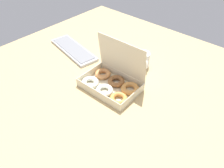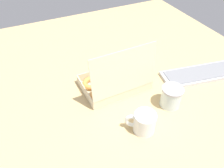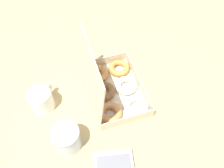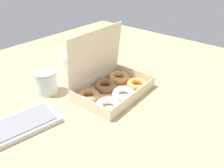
{
  "view_description": "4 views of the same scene",
  "coord_description": "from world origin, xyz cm",
  "px_view_note": "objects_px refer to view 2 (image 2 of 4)",
  "views": [
    {
      "loc": [
        65.14,
        -68.1,
        83.61
      ],
      "look_at": [
        3.55,
        1.06,
        4.6
      ],
      "focal_mm": 35.0,
      "sensor_mm": 36.0,
      "label": 1
    },
    {
      "loc": [
        38.24,
        77.8,
        76.47
      ],
      "look_at": [
        3.72,
        4.04,
        3.94
      ],
      "focal_mm": 35.0,
      "sensor_mm": 36.0,
      "label": 2
    },
    {
      "loc": [
        -49.84,
        17.72,
        78.21
      ],
      "look_at": [
        3.8,
        2.52,
        2.38
      ],
      "focal_mm": 35.0,
      "sensor_mm": 36.0,
      "label": 3
    },
    {
      "loc": [
        -60.73,
        -49.84,
        52.27
      ],
      "look_at": [
        3.45,
        4.71,
        2.67
      ],
      "focal_mm": 35.0,
      "sensor_mm": 36.0,
      "label": 4
    }
  ],
  "objects_px": {
    "donut_box": "(115,82)",
    "coffee_mug": "(144,122)",
    "glass_jar": "(171,97)",
    "keyboard": "(200,74)"
  },
  "relations": [
    {
      "from": "donut_box",
      "to": "coffee_mug",
      "type": "xyz_separation_m",
      "value": [
        0.01,
        0.29,
        0.01
      ]
    },
    {
      "from": "donut_box",
      "to": "keyboard",
      "type": "relative_size",
      "value": 0.79
    },
    {
      "from": "donut_box",
      "to": "coffee_mug",
      "type": "distance_m",
      "value": 0.29
    },
    {
      "from": "donut_box",
      "to": "glass_jar",
      "type": "xyz_separation_m",
      "value": [
        -0.18,
        0.22,
        0.02
      ]
    },
    {
      "from": "donut_box",
      "to": "glass_jar",
      "type": "relative_size",
      "value": 3.43
    },
    {
      "from": "coffee_mug",
      "to": "glass_jar",
      "type": "relative_size",
      "value": 1.17
    },
    {
      "from": "coffee_mug",
      "to": "glass_jar",
      "type": "xyz_separation_m",
      "value": [
        -0.19,
        -0.07,
        0.0
      ]
    },
    {
      "from": "donut_box",
      "to": "coffee_mug",
      "type": "relative_size",
      "value": 2.94
    },
    {
      "from": "donut_box",
      "to": "glass_jar",
      "type": "height_order",
      "value": "donut_box"
    },
    {
      "from": "donut_box",
      "to": "keyboard",
      "type": "xyz_separation_m",
      "value": [
        -0.46,
        0.11,
        -0.02
      ]
    }
  ]
}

